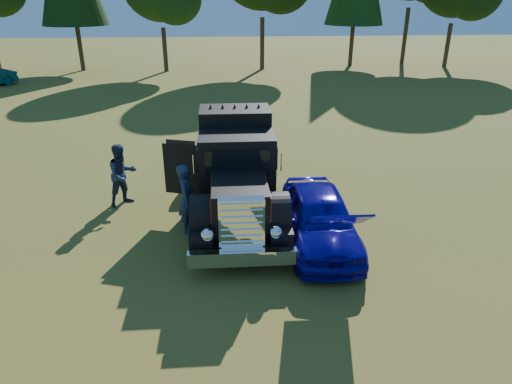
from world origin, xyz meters
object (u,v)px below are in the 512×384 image
(hotrod_coupe, at_px, (320,218))
(spectator_near, at_px, (187,198))
(spectator_far, at_px, (122,175))
(diamond_t_truck, at_px, (236,174))

(hotrod_coupe, height_order, spectator_near, spectator_near)
(spectator_far, bearing_deg, spectator_near, -82.32)
(spectator_near, bearing_deg, diamond_t_truck, -55.72)
(hotrod_coupe, bearing_deg, diamond_t_truck, 138.47)
(diamond_t_truck, xyz_separation_m, spectator_far, (-3.47, 1.02, -0.31))
(hotrod_coupe, bearing_deg, spectator_near, 164.42)
(diamond_t_truck, relative_size, hotrod_coupe, 1.65)
(diamond_t_truck, height_order, spectator_near, diamond_t_truck)
(hotrod_coupe, relative_size, spectator_far, 2.24)
(diamond_t_truck, height_order, spectator_far, diamond_t_truck)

